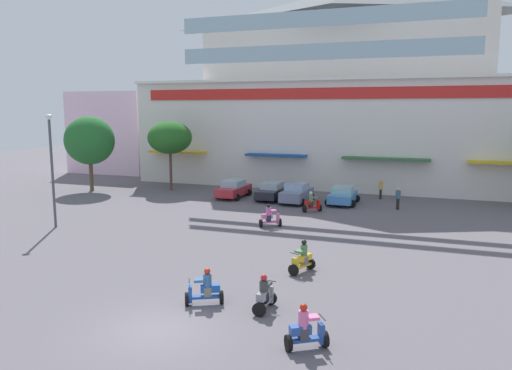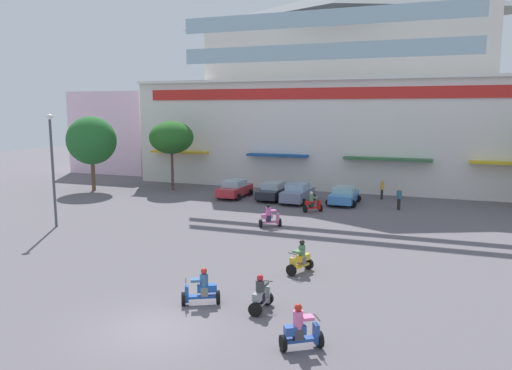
{
  "view_description": "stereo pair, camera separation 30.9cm",
  "coord_description": "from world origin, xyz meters",
  "px_view_note": "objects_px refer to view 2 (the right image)",
  "views": [
    {
      "loc": [
        8.56,
        -13.8,
        7.49
      ],
      "look_at": [
        -2.16,
        16.02,
        2.57
      ],
      "focal_mm": 34.4,
      "sensor_mm": 36.0,
      "label": 1
    },
    {
      "loc": [
        8.85,
        -13.69,
        7.49
      ],
      "look_at": [
        -2.16,
        16.02,
        2.57
      ],
      "focal_mm": 34.4,
      "sensor_mm": 36.0,
      "label": 2
    }
  ],
  "objects_px": {
    "plaza_tree_2": "(91,141)",
    "scooter_rider_5": "(300,259)",
    "parked_car_3": "(344,195)",
    "scooter_rider_6": "(261,295)",
    "parked_car_0": "(235,189)",
    "scooter_rider_0": "(202,290)",
    "scooter_rider_2": "(312,203)",
    "pedestrian_1": "(399,197)",
    "scooter_rider_3": "(270,217)",
    "pedestrian_0": "(382,188)",
    "scooter_rider_4": "(301,331)",
    "streetlamp_near": "(52,162)",
    "parked_car_2": "(298,193)",
    "parked_car_1": "(273,191)",
    "plaza_tree_0": "(171,138)"
  },
  "relations": [
    {
      "from": "scooter_rider_0",
      "to": "streetlamp_near",
      "type": "bearing_deg",
      "value": 150.58
    },
    {
      "from": "scooter_rider_6",
      "to": "pedestrian_1",
      "type": "bearing_deg",
      "value": 80.85
    },
    {
      "from": "scooter_rider_5",
      "to": "scooter_rider_0",
      "type": "bearing_deg",
      "value": -117.5
    },
    {
      "from": "plaza_tree_0",
      "to": "parked_car_1",
      "type": "distance_m",
      "value": 11.26
    },
    {
      "from": "parked_car_2",
      "to": "parked_car_3",
      "type": "relative_size",
      "value": 1.07
    },
    {
      "from": "scooter_rider_2",
      "to": "parked_car_0",
      "type": "bearing_deg",
      "value": 155.32
    },
    {
      "from": "plaza_tree_2",
      "to": "scooter_rider_6",
      "type": "distance_m",
      "value": 31.7
    },
    {
      "from": "scooter_rider_3",
      "to": "scooter_rider_5",
      "type": "relative_size",
      "value": 0.98
    },
    {
      "from": "scooter_rider_5",
      "to": "parked_car_0",
      "type": "bearing_deg",
      "value": 121.62
    },
    {
      "from": "parked_car_3",
      "to": "pedestrian_0",
      "type": "xyz_separation_m",
      "value": [
        2.61,
        3.24,
        0.25
      ]
    },
    {
      "from": "parked_car_3",
      "to": "scooter_rider_4",
      "type": "height_order",
      "value": "scooter_rider_4"
    },
    {
      "from": "pedestrian_1",
      "to": "scooter_rider_4",
      "type": "bearing_deg",
      "value": -92.99
    },
    {
      "from": "plaza_tree_2",
      "to": "scooter_rider_4",
      "type": "bearing_deg",
      "value": -41.24
    },
    {
      "from": "scooter_rider_0",
      "to": "scooter_rider_4",
      "type": "height_order",
      "value": "scooter_rider_4"
    },
    {
      "from": "parked_car_2",
      "to": "parked_car_3",
      "type": "height_order",
      "value": "parked_car_2"
    },
    {
      "from": "scooter_rider_6",
      "to": "pedestrian_0",
      "type": "xyz_separation_m",
      "value": [
        1.75,
        25.08,
        0.38
      ]
    },
    {
      "from": "plaza_tree_2",
      "to": "scooter_rider_5",
      "type": "height_order",
      "value": "plaza_tree_2"
    },
    {
      "from": "scooter_rider_3",
      "to": "scooter_rider_6",
      "type": "relative_size",
      "value": 1.04
    },
    {
      "from": "parked_car_2",
      "to": "scooter_rider_2",
      "type": "height_order",
      "value": "parked_car_2"
    },
    {
      "from": "scooter_rider_0",
      "to": "scooter_rider_4",
      "type": "bearing_deg",
      "value": -25.25
    },
    {
      "from": "scooter_rider_6",
      "to": "streetlamp_near",
      "type": "relative_size",
      "value": 0.2
    },
    {
      "from": "scooter_rider_0",
      "to": "parked_car_3",
      "type": "bearing_deg",
      "value": 86.12
    },
    {
      "from": "scooter_rider_2",
      "to": "streetlamp_near",
      "type": "relative_size",
      "value": 0.22
    },
    {
      "from": "plaza_tree_2",
      "to": "parked_car_0",
      "type": "xyz_separation_m",
      "value": [
        13.71,
        1.17,
        -3.87
      ]
    },
    {
      "from": "plaza_tree_0",
      "to": "scooter_rider_0",
      "type": "height_order",
      "value": "plaza_tree_0"
    },
    {
      "from": "parked_car_0",
      "to": "parked_car_2",
      "type": "distance_m",
      "value": 5.69
    },
    {
      "from": "parked_car_3",
      "to": "scooter_rider_5",
      "type": "bearing_deg",
      "value": -86.34
    },
    {
      "from": "parked_car_2",
      "to": "pedestrian_1",
      "type": "distance_m",
      "value": 7.89
    },
    {
      "from": "parked_car_3",
      "to": "scooter_rider_6",
      "type": "xyz_separation_m",
      "value": [
        0.86,
        -21.84,
        -0.12
      ]
    },
    {
      "from": "scooter_rider_2",
      "to": "scooter_rider_4",
      "type": "bearing_deg",
      "value": -77.18
    },
    {
      "from": "plaza_tree_2",
      "to": "scooter_rider_3",
      "type": "xyz_separation_m",
      "value": [
        19.93,
        -7.81,
        -4.01
      ]
    },
    {
      "from": "scooter_rider_4",
      "to": "scooter_rider_6",
      "type": "height_order",
      "value": "scooter_rider_4"
    },
    {
      "from": "pedestrian_1",
      "to": "streetlamp_near",
      "type": "height_order",
      "value": "streetlamp_near"
    },
    {
      "from": "parked_car_2",
      "to": "scooter_rider_4",
      "type": "height_order",
      "value": "parked_car_2"
    },
    {
      "from": "plaza_tree_2",
      "to": "parked_car_0",
      "type": "distance_m",
      "value": 14.29
    },
    {
      "from": "parked_car_0",
      "to": "scooter_rider_0",
      "type": "xyz_separation_m",
      "value": [
        7.8,
        -21.86,
        -0.17
      ]
    },
    {
      "from": "scooter_rider_2",
      "to": "pedestrian_1",
      "type": "relative_size",
      "value": 0.92
    },
    {
      "from": "parked_car_0",
      "to": "parked_car_1",
      "type": "xyz_separation_m",
      "value": [
        3.37,
        0.34,
        -0.03
      ]
    },
    {
      "from": "scooter_rider_2",
      "to": "pedestrian_1",
      "type": "distance_m",
      "value": 6.62
    },
    {
      "from": "parked_car_1",
      "to": "pedestrian_1",
      "type": "distance_m",
      "value": 10.23
    },
    {
      "from": "scooter_rider_0",
      "to": "scooter_rider_4",
      "type": "relative_size",
      "value": 1.02
    },
    {
      "from": "scooter_rider_4",
      "to": "parked_car_0",
      "type": "bearing_deg",
      "value": 117.2
    },
    {
      "from": "plaza_tree_2",
      "to": "parked_car_3",
      "type": "relative_size",
      "value": 1.76
    },
    {
      "from": "scooter_rider_4",
      "to": "pedestrian_1",
      "type": "bearing_deg",
      "value": 87.01
    },
    {
      "from": "parked_car_1",
      "to": "pedestrian_1",
      "type": "bearing_deg",
      "value": -4.74
    },
    {
      "from": "scooter_rider_5",
      "to": "scooter_rider_6",
      "type": "distance_m",
      "value": 4.76
    },
    {
      "from": "scooter_rider_5",
      "to": "scooter_rider_2",
      "type": "bearing_deg",
      "value": 101.5
    },
    {
      "from": "scooter_rider_0",
      "to": "scooter_rider_2",
      "type": "bearing_deg",
      "value": 90.39
    },
    {
      "from": "parked_car_1",
      "to": "scooter_rider_3",
      "type": "distance_m",
      "value": 9.74
    },
    {
      "from": "parked_car_0",
      "to": "scooter_rider_6",
      "type": "bearing_deg",
      "value": -64.84
    }
  ]
}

